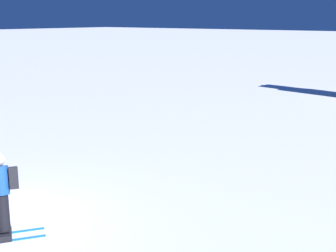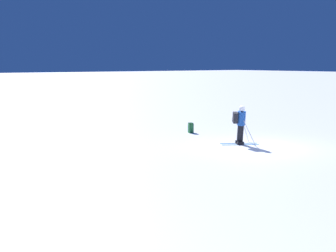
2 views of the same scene
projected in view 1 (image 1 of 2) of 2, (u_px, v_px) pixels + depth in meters
skier at (3, 191)px, 9.48m from camera, size 1.46×1.61×1.71m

